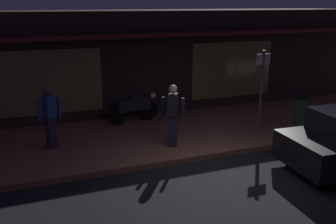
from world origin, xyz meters
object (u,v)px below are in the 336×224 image
Objects in this scene: motorcycle at (134,107)px; person_photographer at (50,116)px; person_bystander at (173,114)px; trash_bin at (301,111)px; sign_post at (262,86)px.

person_photographer is at bearing -152.59° from motorcycle.
motorcycle is 1.01× the size of person_bystander.
trash_bin is (7.43, -0.81, -0.41)m from person_photographer.
trash_bin is at bearing -24.79° from motorcycle.
person_bystander is at bearing -81.46° from motorcycle.
person_bystander is 1.80× the size of trash_bin.
motorcycle is 1.82× the size of trash_bin.
motorcycle is 2.46m from person_bystander.
motorcycle is at bearing 27.41° from person_photographer.
person_photographer reaches higher than trash_bin.
person_photographer is 0.70× the size of sign_post.
sign_post reaches higher than motorcycle.
sign_post is at bearing 179.23° from trash_bin.
motorcycle reaches higher than trash_bin.
person_photographer is at bearing 173.81° from trash_bin.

